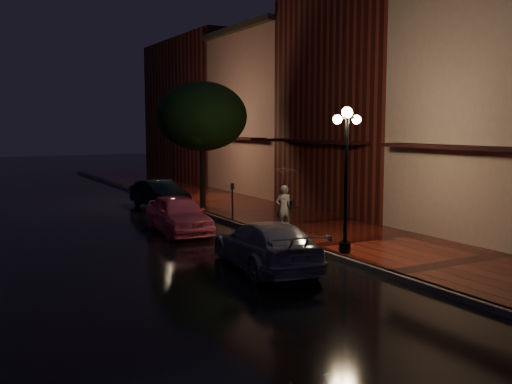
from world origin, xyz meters
TOP-DOWN VIEW (x-y plane):
  - ground at (0.00, 0.00)m, footprint 120.00×120.00m
  - sidewalk at (2.25, 0.00)m, footprint 4.50×60.00m
  - curb at (0.00, 0.00)m, footprint 0.25×60.00m
  - storefront_mid at (7.00, 2.00)m, footprint 5.00×8.00m
  - storefront_far at (7.00, 10.00)m, footprint 5.00×8.00m
  - storefront_extra at (7.00, 20.00)m, footprint 5.00×12.00m
  - streetlamp_near at (0.35, -5.00)m, footprint 0.96×0.36m
  - streetlamp_far at (0.35, 9.00)m, footprint 0.96×0.36m
  - street_tree at (0.61, 5.99)m, footprint 4.16×4.16m
  - pink_car at (-2.54, 1.09)m, footprint 1.98×4.26m
  - navy_car at (-0.96, 7.57)m, footprint 1.85×4.15m
  - silver_car at (-2.40, -5.04)m, footprint 2.44×4.78m
  - woman_with_umbrella at (0.60, -1.13)m, footprint 0.96×0.98m
  - parking_meter at (0.15, 2.05)m, footprint 0.15×0.13m

SIDE VIEW (x-z plane):
  - ground at x=0.00m, z-range 0.00..0.00m
  - sidewalk at x=2.25m, z-range 0.00..0.15m
  - curb at x=0.00m, z-range 0.00..0.15m
  - navy_car at x=-0.96m, z-range 0.00..1.32m
  - silver_car at x=-2.40m, z-range 0.00..1.33m
  - pink_car at x=-2.54m, z-range 0.00..1.41m
  - parking_meter at x=0.15m, z-range 0.31..1.77m
  - woman_with_umbrella at x=0.60m, z-range 0.52..2.84m
  - streetlamp_near at x=0.35m, z-range 0.45..4.76m
  - streetlamp_far at x=0.35m, z-range 0.45..4.76m
  - street_tree at x=0.61m, z-range 1.34..7.14m
  - storefront_far at x=7.00m, z-range 0.00..9.00m
  - storefront_extra at x=7.00m, z-range 0.00..10.00m
  - storefront_mid at x=7.00m, z-range 0.00..11.00m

